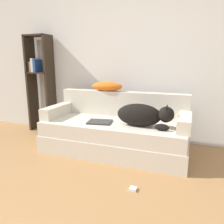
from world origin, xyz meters
name	(u,v)px	position (x,y,z in m)	size (l,w,h in m)	color
wall_back	(123,51)	(0.00, 2.43, 1.35)	(7.68, 0.06, 2.70)	silver
couch	(114,137)	(0.10, 1.76, 0.21)	(1.92, 0.82, 0.42)	beige
couch_backrest	(122,104)	(0.10, 2.10, 0.60)	(1.88, 0.15, 0.36)	beige
couch_arm_left	(57,111)	(-0.79, 1.75, 0.50)	(0.15, 0.63, 0.16)	beige
couch_arm_right	(185,122)	(0.98, 1.75, 0.50)	(0.15, 0.63, 0.16)	beige
dog	(144,115)	(0.51, 1.66, 0.56)	(0.69, 0.24, 0.29)	black
laptop	(100,122)	(-0.07, 1.64, 0.43)	(0.34, 0.29, 0.02)	#2D2D30
throw_pillow	(107,86)	(-0.14, 2.09, 0.84)	(0.46, 0.21, 0.14)	orange
bookshelf	(40,78)	(-1.44, 2.25, 0.92)	(0.42, 0.26, 1.63)	#2D2319
power_adapter	(133,189)	(0.58, 0.93, 0.01)	(0.07, 0.07, 0.02)	silver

